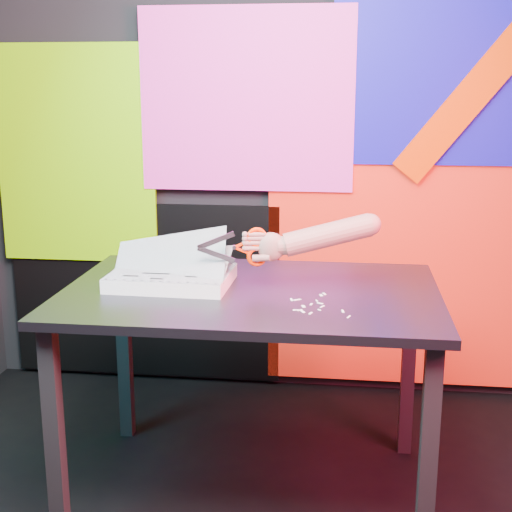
# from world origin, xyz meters

# --- Properties ---
(room) EXTENTS (3.01, 3.01, 2.71)m
(room) POSITION_xyz_m (0.00, 0.00, 1.35)
(room) COLOR black
(room) RESTS_ON ground
(backdrop) EXTENTS (2.88, 0.05, 2.08)m
(backdrop) POSITION_xyz_m (0.06, 1.46, 0.96)
(backdrop) COLOR red
(backdrop) RESTS_ON ground
(work_table) EXTENTS (1.25, 0.84, 0.75)m
(work_table) POSITION_xyz_m (-0.11, 0.54, 0.66)
(work_table) COLOR #262626
(work_table) RESTS_ON ground
(printout_stack) EXTENTS (0.42, 0.31, 0.21)m
(printout_stack) POSITION_xyz_m (-0.39, 0.56, 0.78)
(printout_stack) COLOR silver
(printout_stack) RESTS_ON work_table
(scissors) EXTENTS (0.23, 0.05, 0.13)m
(scissors) POSITION_xyz_m (-0.11, 0.56, 0.89)
(scissors) COLOR silver
(scissors) RESTS_ON printout_stack
(hand_forearm) EXTENTS (0.45, 0.13, 0.16)m
(hand_forearm) POSITION_xyz_m (0.11, 0.60, 0.92)
(hand_forearm) COLOR #925B50
(hand_forearm) RESTS_ON work_table
(paper_clippings) EXTENTS (0.19, 0.25, 0.00)m
(paper_clippings) POSITION_xyz_m (0.10, 0.39, 0.75)
(paper_clippings) COLOR silver
(paper_clippings) RESTS_ON work_table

